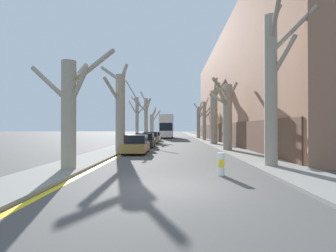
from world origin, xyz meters
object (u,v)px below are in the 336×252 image
Objects in this scene: parked_car_1 at (145,141)px; parked_car_3 at (154,137)px; street_tree_right_3 at (205,119)px; parked_car_2 at (151,138)px; street_tree_right_0 at (272,84)px; street_tree_left_4 at (152,124)px; street_tree_left_1 at (120,107)px; street_tree_right_1 at (227,114)px; street_tree_right_2 at (214,113)px; street_tree_left_2 at (137,116)px; street_tree_left_0 at (70,107)px; street_tree_left_3 at (146,116)px; street_tree_right_4 at (199,121)px; parked_car_0 at (136,145)px; double_decker_bus at (167,125)px; traffic_bollard at (221,164)px.

parked_car_3 is (0.00, 13.24, -0.03)m from parked_car_1.
street_tree_right_3 is 1.61× the size of parked_car_2.
street_tree_right_0 is 15.95m from parked_car_1.
parked_car_3 is (1.84, -19.03, -2.24)m from street_tree_left_4.
street_tree_left_1 is 9.32m from street_tree_right_1.
street_tree_right_2 is at bearing -90.41° from street_tree_right_3.
street_tree_left_1 is 11.91m from street_tree_left_2.
street_tree_left_3 is (-0.20, 34.60, 1.19)m from street_tree_left_0.
street_tree_left_2 is at bearing -113.01° from parked_car_3.
parked_car_3 is (-7.72, 26.77, -3.47)m from street_tree_right_0.
street_tree_right_4 is 1.77× the size of parked_car_3.
parked_car_0 is (-7.69, -10.65, -3.11)m from street_tree_right_2.
parked_car_3 is at bearing -97.18° from double_decker_bus.
street_tree_right_1 is at bearing -90.55° from street_tree_right_4.
street_tree_left_2 reaches higher than parked_car_0.
parked_car_0 is at bearing 77.66° from street_tree_left_0.
parked_car_3 is at bearing 90.00° from parked_car_2.
parked_car_3 is (-7.38, 17.56, -2.47)m from street_tree_right_1.
street_tree_left_2 is 23.78m from street_tree_left_4.
parked_car_1 is at bearing 82.93° from street_tree_left_0.
street_tree_left_2 is at bearing -124.78° from street_tree_right_4.
parked_car_3 is 4.25× the size of traffic_bollard.
street_tree_left_2 is at bearing 90.73° from street_tree_left_1.
street_tree_right_3 is 1.80× the size of parked_car_3.
traffic_bollard is at bearing -72.94° from parked_car_1.
parked_car_2 is (-1.56, -18.82, -1.83)m from double_decker_bus.
parked_car_1 is (-1.56, -25.62, -1.85)m from double_decker_bus.
parked_car_1 reaches higher than parked_car_3.
street_tree_left_3 is at bearing 90.39° from street_tree_left_1.
street_tree_left_3 is 26.02m from street_tree_right_1.
street_tree_left_3 is 1.30× the size of street_tree_left_4.
street_tree_right_4 is 23.81m from parked_car_1.
parked_car_2 is 4.76× the size of traffic_bollard.
street_tree_left_0 is at bearing -97.07° from parked_car_1.
street_tree_left_4 is 48.46m from traffic_bollard.
street_tree_right_1 is at bearing -67.20° from parked_car_3.
street_tree_left_1 is at bearing -96.38° from parked_car_3.
street_tree_left_2 reaches higher than street_tree_right_4.
street_tree_left_4 is 19.25m from parked_car_3.
street_tree_left_3 is (-0.01, 11.42, 0.56)m from street_tree_left_2.
street_tree_left_3 reaches higher than street_tree_right_2.
traffic_bollard is at bearing -94.25° from street_tree_right_4.
street_tree_left_2 is at bearing -90.41° from street_tree_left_4.
street_tree_left_2 is 9.19m from parked_car_1.
street_tree_right_3 is at bearing -61.08° from double_decker_bus.
parked_car_0 is (-7.76, -20.75, -2.77)m from street_tree_right_3.
street_tree_right_3 reaches higher than parked_car_0.
street_tree_left_0 is 46.95m from street_tree_left_4.
traffic_bollard is (6.83, -35.59, -3.62)m from street_tree_left_3.
double_decker_bus reaches higher than parked_car_3.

